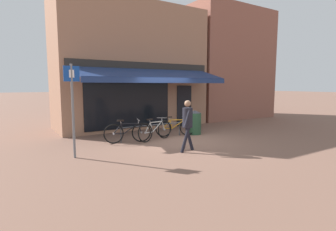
# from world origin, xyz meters

# --- Properties ---
(ground_plane) EXTENTS (160.00, 160.00, 0.00)m
(ground_plane) POSITION_xyz_m (0.00, 0.00, 0.00)
(ground_plane) COLOR brown
(shop_front) EXTENTS (7.55, 4.75, 6.10)m
(shop_front) POSITION_xyz_m (-0.01, 4.49, 3.04)
(shop_front) COLOR #9E7056
(shop_front) RESTS_ON ground_plane
(neighbour_building) EXTENTS (5.81, 4.00, 6.92)m
(neighbour_building) POSITION_xyz_m (6.87, 5.00, 3.46)
(neighbour_building) COLOR #8E5647
(neighbour_building) RESTS_ON ground_plane
(bike_rack_rail) EXTENTS (2.74, 0.04, 0.57)m
(bike_rack_rail) POSITION_xyz_m (-0.79, 0.93, 0.46)
(bike_rack_rail) COLOR #47494F
(bike_rack_rail) RESTS_ON ground_plane
(bicycle_black) EXTENTS (1.71, 0.64, 0.87)m
(bicycle_black) POSITION_xyz_m (-1.91, 0.77, 0.39)
(bicycle_black) COLOR black
(bicycle_black) RESTS_ON ground_plane
(bicycle_silver) EXTENTS (1.71, 0.66, 0.87)m
(bicycle_silver) POSITION_xyz_m (-0.83, 0.63, 0.39)
(bicycle_silver) COLOR black
(bicycle_silver) RESTS_ON ground_plane
(bicycle_orange) EXTENTS (1.71, 0.61, 0.85)m
(bicycle_orange) POSITION_xyz_m (0.32, 0.93, 0.37)
(bicycle_orange) COLOR black
(bicycle_orange) RESTS_ON ground_plane
(pedestrian_adult) EXTENTS (0.60, 0.43, 1.66)m
(pedestrian_adult) POSITION_xyz_m (-0.80, -1.42, 1.01)
(pedestrian_adult) COLOR black
(pedestrian_adult) RESTS_ON ground_plane
(litter_bin) EXTENTS (0.56, 0.56, 1.04)m
(litter_bin) POSITION_xyz_m (1.26, 0.81, 0.52)
(litter_bin) COLOR #23472D
(litter_bin) RESTS_ON ground_plane
(parking_sign) EXTENTS (0.44, 0.07, 2.73)m
(parking_sign) POSITION_xyz_m (-4.04, -0.25, 1.65)
(parking_sign) COLOR slate
(parking_sign) RESTS_ON ground_plane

